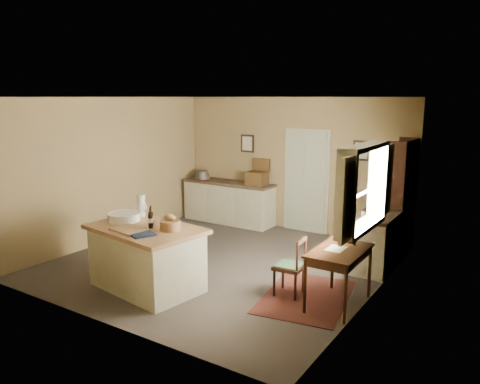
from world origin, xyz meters
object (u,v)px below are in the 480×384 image
object	(u,v)px
sideboard	(229,201)
right_cabinet	(375,241)
work_island	(146,256)
writing_desk	(339,256)
desk_chair	(289,267)
shelving_unit	(402,198)

from	to	relation	value
sideboard	right_cabinet	world-z (taller)	sideboard
work_island	right_cabinet	distance (m)	3.57
work_island	writing_desk	world-z (taller)	work_island
work_island	desk_chair	xyz separation A→B (m)	(1.82, 0.89, -0.08)
right_cabinet	writing_desk	bearing A→B (deg)	-89.99
sideboard	desk_chair	size ratio (longest dim) A/B	2.56
writing_desk	shelving_unit	world-z (taller)	shelving_unit
work_island	sideboard	distance (m)	3.77
sideboard	shelving_unit	world-z (taller)	shelving_unit
right_cabinet	desk_chair	bearing A→B (deg)	-112.72
writing_desk	right_cabinet	distance (m)	1.60
sideboard	shelving_unit	bearing A→B (deg)	-3.10
desk_chair	right_cabinet	bearing A→B (deg)	62.44
writing_desk	right_cabinet	bearing A→B (deg)	90.01
work_island	shelving_unit	bearing A→B (deg)	60.58
desk_chair	right_cabinet	distance (m)	1.79
writing_desk	sideboard	bearing A→B (deg)	142.92
shelving_unit	right_cabinet	bearing A→B (deg)	-99.78
work_island	sideboard	xyz separation A→B (m)	(-1.03, 3.63, -0.00)
work_island	desk_chair	bearing A→B (deg)	34.52
desk_chair	shelving_unit	bearing A→B (deg)	66.76
sideboard	writing_desk	distance (m)	4.44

